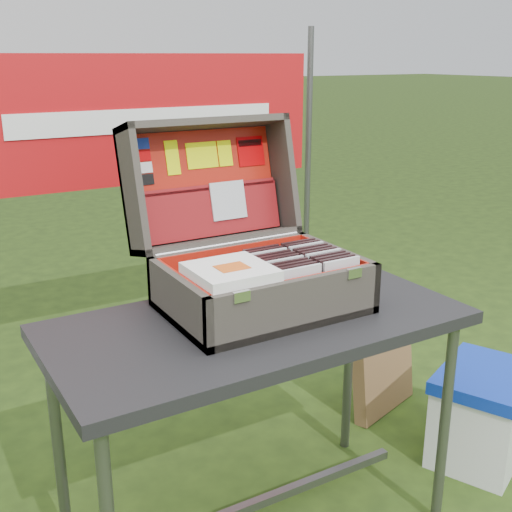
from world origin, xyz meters
TOP-DOWN VIEW (x-y plane):
  - table at (-0.10, -0.01)m, footprint 1.28×0.65m
  - table_top at (-0.10, -0.01)m, footprint 1.28×0.65m
  - table_leg_fr at (0.48, -0.27)m, footprint 0.04×0.04m
  - table_leg_bl at (-0.68, 0.25)m, footprint 0.04×0.04m
  - table_leg_br at (0.48, 0.25)m, footprint 0.04×0.04m
  - table_brace at (-0.10, -0.01)m, footprint 1.13×0.03m
  - suitcase at (-0.05, 0.11)m, footprint 0.60×0.59m
  - suitcase_base_bottom at (-0.05, 0.05)m, footprint 0.60×0.43m
  - suitcase_base_wall_front at (-0.05, -0.15)m, footprint 0.60×0.02m
  - suitcase_base_wall_back at (-0.05, 0.25)m, footprint 0.60×0.02m
  - suitcase_base_wall_left at (-0.34, 0.05)m, footprint 0.02×0.43m
  - suitcase_base_wall_right at (0.24, 0.05)m, footprint 0.02×0.43m
  - suitcase_liner_floor at (-0.05, 0.05)m, footprint 0.55×0.38m
  - suitcase_latch_left at (-0.24, -0.16)m, footprint 0.05×0.01m
  - suitcase_latch_right at (0.14, -0.16)m, footprint 0.05×0.01m
  - suitcase_hinge at (-0.05, 0.26)m, footprint 0.54×0.02m
  - suitcase_lid_back at (-0.05, 0.46)m, footprint 0.60×0.13m
  - suitcase_lid_rim_far at (-0.05, 0.44)m, footprint 0.60×0.16m
  - suitcase_lid_rim_near at (-0.05, 0.35)m, footprint 0.60×0.16m
  - suitcase_lid_rim_left at (-0.34, 0.39)m, footprint 0.02×0.26m
  - suitcase_lid_rim_right at (0.24, 0.39)m, footprint 0.02×0.26m
  - suitcase_lid_liner at (-0.05, 0.45)m, footprint 0.55×0.10m
  - suitcase_liner_wall_front at (-0.05, -0.14)m, footprint 0.55×0.01m
  - suitcase_liner_wall_back at (-0.05, 0.24)m, footprint 0.55×0.01m
  - suitcase_liner_wall_left at (-0.32, 0.05)m, footprint 0.01×0.38m
  - suitcase_liner_wall_right at (0.22, 0.05)m, footprint 0.01×0.38m
  - suitcase_lid_pocket at (-0.05, 0.40)m, footprint 0.53×0.07m
  - suitcase_pocket_edge at (-0.05, 0.42)m, footprint 0.52×0.02m
  - suitcase_pocket_cd at (0.02, 0.39)m, footprint 0.13×0.04m
  - lid_sticker_cc_a at (-0.27, 0.48)m, footprint 0.06×0.01m
  - lid_sticker_cc_b at (-0.27, 0.47)m, footprint 0.06×0.01m
  - lid_sticker_cc_c at (-0.27, 0.46)m, footprint 0.06×0.01m
  - lid_sticker_cc_d at (-0.27, 0.45)m, footprint 0.06×0.01m
  - lid_card_neon_tall at (-0.16, 0.46)m, footprint 0.05×0.03m
  - lid_card_neon_main at (-0.05, 0.46)m, footprint 0.12×0.02m
  - lid_card_neon_small at (0.04, 0.46)m, footprint 0.05×0.02m
  - lid_sticker_band at (0.15, 0.46)m, footprint 0.11×0.03m
  - lid_sticker_band_bar at (0.15, 0.47)m, footprint 0.10×0.01m
  - cd_left_0 at (-0.01, -0.11)m, footprint 0.13×0.01m
  - cd_left_1 at (-0.01, -0.09)m, footprint 0.13×0.01m
  - cd_left_2 at (-0.01, -0.07)m, footprint 0.13×0.01m
  - cd_left_3 at (-0.01, -0.04)m, footprint 0.13×0.01m
  - cd_left_4 at (-0.01, -0.02)m, footprint 0.13×0.01m
  - cd_left_5 at (-0.01, 0.00)m, footprint 0.13×0.01m
  - cd_left_6 at (-0.01, 0.03)m, footprint 0.13×0.01m
  - cd_left_7 at (-0.01, 0.05)m, footprint 0.13×0.01m
  - cd_left_8 at (-0.01, 0.07)m, footprint 0.13×0.01m
  - cd_left_9 at (-0.01, 0.10)m, footprint 0.13×0.01m
  - cd_left_10 at (-0.01, 0.12)m, footprint 0.13×0.01m
  - cd_right_0 at (0.13, -0.11)m, footprint 0.13×0.01m
  - cd_right_1 at (0.13, -0.09)m, footprint 0.13×0.01m
  - cd_right_2 at (0.13, -0.07)m, footprint 0.13×0.01m
  - cd_right_3 at (0.13, -0.04)m, footprint 0.13×0.01m
  - cd_right_4 at (0.13, -0.02)m, footprint 0.13×0.01m
  - cd_right_5 at (0.13, 0.00)m, footprint 0.13×0.01m
  - cd_right_6 at (0.13, 0.03)m, footprint 0.13×0.01m
  - cd_right_7 at (0.13, 0.05)m, footprint 0.13×0.01m
  - cd_right_8 at (0.13, 0.07)m, footprint 0.13×0.01m
  - cd_right_9 at (0.13, 0.10)m, footprint 0.13×0.01m
  - cd_right_10 at (0.13, 0.12)m, footprint 0.13×0.01m
  - songbook_0 at (-0.20, -0.03)m, footprint 0.22×0.22m
  - songbook_1 at (-0.20, -0.03)m, footprint 0.22×0.22m
  - songbook_2 at (-0.20, -0.03)m, footprint 0.22×0.22m
  - songbook_3 at (-0.20, -0.03)m, footprint 0.22×0.22m
  - songbook_4 at (-0.20, -0.03)m, footprint 0.22×0.22m
  - songbook_5 at (-0.20, -0.03)m, footprint 0.22×0.22m
  - songbook_graphic at (-0.20, -0.04)m, footprint 0.09×0.07m
  - cooler at (0.90, -0.08)m, footprint 0.53×0.48m
  - cooler_body at (0.90, -0.08)m, footprint 0.50×0.45m
  - cooler_lid at (0.90, -0.08)m, footprint 0.53×0.48m
  - cardboard_box at (0.81, 0.41)m, footprint 0.42×0.23m
  - banner_post_right at (0.85, 1.10)m, footprint 0.03×0.03m
  - banner at (0.00, 1.09)m, footprint 1.60×0.02m
  - banner_text at (0.00, 1.08)m, footprint 1.20×0.00m

SIDE VIEW (x-z plane):
  - table_brace at x=-0.10m, z-range 0.10..0.14m
  - cooler_body at x=0.90m, z-range 0.00..0.33m
  - cooler at x=0.90m, z-range 0.00..0.38m
  - cardboard_box at x=0.81m, z-range 0.00..0.43m
  - cooler_lid at x=0.90m, z-range 0.33..0.38m
  - table_leg_fr at x=0.48m, z-range 0.00..0.76m
  - table_leg_bl at x=-0.68m, z-range 0.00..0.76m
  - table_leg_br at x=0.48m, z-range 0.00..0.76m
  - table at x=-0.10m, z-range 0.00..0.80m
  - table_top at x=-0.10m, z-range 0.76..0.80m
  - suitcase_base_bottom at x=-0.05m, z-range 0.80..0.82m
  - suitcase_liner_floor at x=-0.05m, z-range 0.82..0.83m
  - banner_post_right at x=0.85m, z-range 0.00..1.70m
  - suitcase_base_wall_front at x=-0.05m, z-range 0.80..0.96m
  - suitcase_base_wall_back at x=-0.05m, z-range 0.80..0.96m
  - suitcase_base_wall_left at x=-0.34m, z-range 0.80..0.96m
  - suitcase_base_wall_right at x=0.24m, z-range 0.80..0.96m
  - suitcase_liner_wall_front at x=-0.05m, z-range 0.82..0.96m
  - suitcase_liner_wall_back at x=-0.05m, z-range 0.82..0.96m
  - suitcase_liner_wall_left at x=-0.32m, z-range 0.82..0.96m
  - suitcase_liner_wall_right at x=0.22m, z-range 0.82..0.96m
  - cd_left_0 at x=-0.01m, z-range 0.83..0.98m
  - cd_left_1 at x=-0.01m, z-range 0.83..0.98m
  - cd_left_2 at x=-0.01m, z-range 0.83..0.98m
  - cd_left_3 at x=-0.01m, z-range 0.83..0.98m
  - cd_left_4 at x=-0.01m, z-range 0.83..0.98m
  - cd_left_5 at x=-0.01m, z-range 0.83..0.98m
  - cd_left_6 at x=-0.01m, z-range 0.83..0.98m
  - cd_left_7 at x=-0.01m, z-range 0.83..0.98m
  - cd_left_8 at x=-0.01m, z-range 0.83..0.98m
  - cd_left_9 at x=-0.01m, z-range 0.83..0.98m
  - cd_left_10 at x=-0.01m, z-range 0.83..0.98m
  - cd_right_0 at x=0.13m, z-range 0.83..0.98m
  - cd_right_1 at x=0.13m, z-range 0.83..0.98m
  - cd_right_2 at x=0.13m, z-range 0.83..0.98m
  - cd_right_3 at x=0.13m, z-range 0.83..0.98m
  - cd_right_4 at x=0.13m, z-range 0.83..0.98m
  - cd_right_5 at x=0.13m, z-range 0.83..0.98m
  - cd_right_6 at x=0.13m, z-range 0.83..0.98m
  - cd_right_7 at x=0.13m, z-range 0.83..0.98m
  - cd_right_8 at x=0.13m, z-range 0.83..0.98m
  - cd_right_9 at x=0.13m, z-range 0.83..0.98m
  - cd_right_10 at x=0.13m, z-range 0.83..0.98m
  - suitcase_latch_left at x=-0.24m, z-range 0.93..0.96m
  - suitcase_latch_right at x=0.14m, z-range 0.93..0.96m
  - suitcase_lid_rim_near at x=-0.05m, z-range 0.92..0.98m
  - suitcase_hinge at x=-0.05m, z-range 0.95..0.97m
  - songbook_0 at x=-0.20m, z-range 0.96..0.96m
  - songbook_1 at x=-0.20m, z-range 0.96..0.97m
  - songbook_2 at x=-0.20m, z-range 0.97..0.97m
  - songbook_3 at x=-0.20m, z-range 0.97..0.98m
  - songbook_4 at x=-0.20m, z-range 0.98..0.98m
  - songbook_5 at x=-0.20m, z-range 0.98..0.99m
  - songbook_graphic at x=-0.20m, z-range 0.99..0.99m
  - suitcase_lid_pocket at x=-0.05m, z-range 0.95..1.13m
  - suitcase at x=-0.05m, z-range 0.80..1.35m
  - suitcase_pocket_cd at x=0.02m, z-range 1.01..1.14m
  - suitcase_pocket_edge at x=-0.05m, z-range 1.11..1.14m
  - suitcase_lid_back at x=-0.05m, z-range 0.92..1.34m
  - suitcase_lid_liner at x=-0.05m, z-range 0.95..1.32m
  - suitcase_lid_rim_left at x=-0.34m, z-range 0.92..1.37m
  - suitcase_lid_rim_right at x=0.24m, z-range 0.92..1.37m
  - lid_sticker_cc_d at x=-0.27m, z-range 1.15..1.19m
  - lid_sticker_cc_c at x=-0.27m, z-range 1.19..1.23m
  - lid_card_neon_tall at x=-0.16m, z-range 1.17..1.29m
  - lid_card_neon_main at x=-0.05m, z-range 1.19..1.28m
  - lid_card_neon_small at x=0.04m, z-range 1.19..1.28m
  - lid_sticker_band at x=0.15m, z-range 1.18..1.28m
  - lid_sticker_cc_b at x=-0.27m, z-range 1.23..1.26m
  - lid_sticker_band_bar at x=0.15m, z-range 1.25..1.27m
  - lid_sticker_cc_a at x=-0.27m, z-range 1.27..1.30m
  - banner at x=0.00m, z-range 1.02..1.58m
  - banner_text at x=0.00m, z-range 1.25..1.35m
  - suitcase_lid_rim_far at x=-0.05m, z-range 1.31..1.37m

